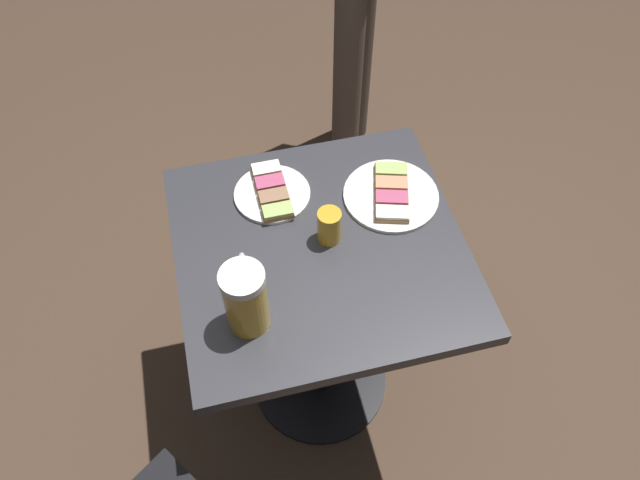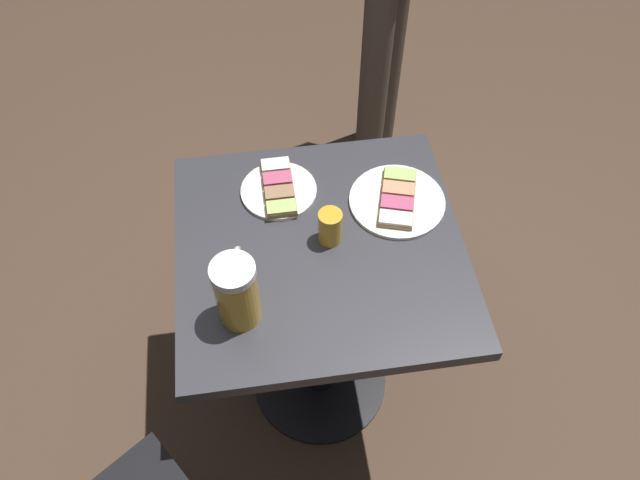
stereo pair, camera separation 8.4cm
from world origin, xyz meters
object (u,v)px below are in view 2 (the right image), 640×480
at_px(plate_far, 397,200).
at_px(beer_glass_small, 330,227).
at_px(beer_mug, 237,290).
at_px(plate_near, 279,189).

xyz_separation_m(plate_far, beer_glass_small, (-0.18, -0.09, 0.04)).
distance_m(plate_far, beer_mug, 0.48).
bearing_deg(beer_glass_small, plate_far, 25.59).
height_order(plate_far, beer_mug, beer_mug).
height_order(plate_near, plate_far, same).
height_order(plate_near, beer_mug, beer_mug).
bearing_deg(beer_mug, plate_far, 32.55).
bearing_deg(plate_far, plate_near, 165.21).
bearing_deg(beer_mug, plate_near, 70.76).
xyz_separation_m(plate_near, beer_glass_small, (0.10, -0.16, 0.03)).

